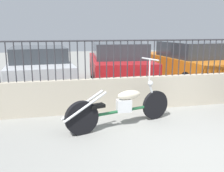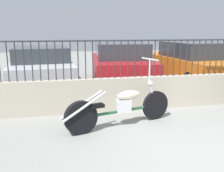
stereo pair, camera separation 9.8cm
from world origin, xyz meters
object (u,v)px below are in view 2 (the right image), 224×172
at_px(car_silver, 42,66).
at_px(car_red, 120,64).
at_px(motorcycle_green, 116,107).
at_px(car_orange, 191,63).

bearing_deg(car_silver, car_red, -99.46).
distance_m(motorcycle_green, car_orange, 5.02).
bearing_deg(car_red, motorcycle_green, 170.93).
relative_size(motorcycle_green, car_silver, 0.49).
bearing_deg(motorcycle_green, car_silver, 95.44).
height_order(motorcycle_green, car_red, car_red).
distance_m(car_red, car_orange, 2.50).
bearing_deg(car_red, car_orange, -91.43).
bearing_deg(car_silver, car_orange, -100.40).
distance_m(car_silver, car_red, 2.67).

